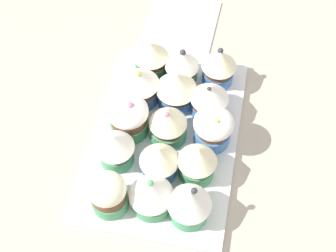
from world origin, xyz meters
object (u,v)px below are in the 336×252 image
object	(u,v)px
cupcake_12	(213,128)
baking_tray	(168,138)
cupcake_7	(168,125)
cupcake_11	(210,99)
cupcake_10	(219,66)
cupcake_1	(140,85)
cupcake_9	(155,194)
napkin	(181,23)
cupcake_0	(151,57)
cupcake_4	(108,194)
cupcake_5	(180,65)
cupcake_2	(129,116)
cupcake_8	(158,160)
cupcake_13	(197,161)
cupcake_14	(190,203)
cupcake_3	(115,148)
cupcake_6	(174,88)

from	to	relation	value
cupcake_12	baking_tray	bearing A→B (deg)	-84.55
cupcake_7	cupcake_11	xyz separation A→B (cm)	(-6.32, 5.61, -0.30)
cupcake_10	cupcake_11	distance (cm)	6.97
cupcake_1	cupcake_9	bearing A→B (deg)	19.41
cupcake_7	napkin	size ratio (longest dim) A/B	0.55
cupcake_0	cupcake_4	distance (cm)	25.79
cupcake_5	cupcake_2	bearing A→B (deg)	-26.72
cupcake_1	cupcake_5	distance (cm)	7.88
cupcake_1	cupcake_8	world-z (taller)	cupcake_1
cupcake_9	cupcake_13	xyz separation A→B (cm)	(-6.39, 5.04, 0.00)
cupcake_14	cupcake_13	bearing A→B (deg)	-179.65
baking_tray	cupcake_7	xyz separation A→B (cm)	(0.37, 0.00, 4.56)
cupcake_2	cupcake_13	world-z (taller)	cupcake_2
cupcake_5	napkin	xyz separation A→B (cm)	(-13.97, -2.15, -4.45)
cupcake_3	cupcake_1	bearing A→B (deg)	175.65
cupcake_13	napkin	distance (cm)	32.89
cupcake_5	cupcake_8	xyz separation A→B (cm)	(18.48, 0.23, 0.16)
cupcake_7	cupcake_8	xyz separation A→B (cm)	(6.19, -0.18, -0.25)
cupcake_2	cupcake_5	xyz separation A→B (cm)	(-11.68, 5.88, -0.13)
cupcake_0	cupcake_13	world-z (taller)	cupcake_13
cupcake_14	cupcake_6	bearing A→B (deg)	-162.93
cupcake_1	cupcake_3	size ratio (longest dim) A/B	1.07
cupcake_9	cupcake_14	size ratio (longest dim) A/B	0.95
cupcake_8	cupcake_13	distance (cm)	5.78
cupcake_0	cupcake_4	world-z (taller)	same
cupcake_1	cupcake_9	distance (cm)	19.50
cupcake_2	cupcake_14	bearing A→B (deg)	43.03
cupcake_3	napkin	distance (cm)	32.28
cupcake_10	cupcake_3	bearing A→B (deg)	-34.97
cupcake_5	baking_tray	bearing A→B (deg)	1.95
cupcake_2	napkin	size ratio (longest dim) A/B	0.50
cupcake_9	cupcake_14	world-z (taller)	cupcake_14
cupcake_7	baking_tray	bearing A→B (deg)	-179.62
cupcake_6	cupcake_9	size ratio (longest dim) A/B	0.97
cupcake_5	cupcake_12	xyz separation A→B (cm)	(11.25, 7.37, 0.00)
cupcake_0	cupcake_4	size ratio (longest dim) A/B	0.99
cupcake_6	cupcake_11	size ratio (longest dim) A/B	1.02
cupcake_1	cupcake_12	distance (cm)	14.16
cupcake_7	napkin	world-z (taller)	cupcake_7
cupcake_14	cupcake_5	bearing A→B (deg)	-166.23
cupcake_12	napkin	world-z (taller)	cupcake_12
baking_tray	cupcake_9	size ratio (longest dim) A/B	4.57
cupcake_11	cupcake_3	bearing A→B (deg)	-46.91
cupcake_2	napkin	world-z (taller)	cupcake_2
cupcake_1	cupcake_12	world-z (taller)	cupcake_1
cupcake_6	cupcake_12	size ratio (longest dim) A/B	1.05
cupcake_9	napkin	bearing A→B (deg)	-175.41
cupcake_3	cupcake_12	bearing A→B (deg)	114.88
cupcake_10	cupcake_1	bearing A→B (deg)	-61.72
cupcake_7	cupcake_13	size ratio (longest dim) A/B	1.11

